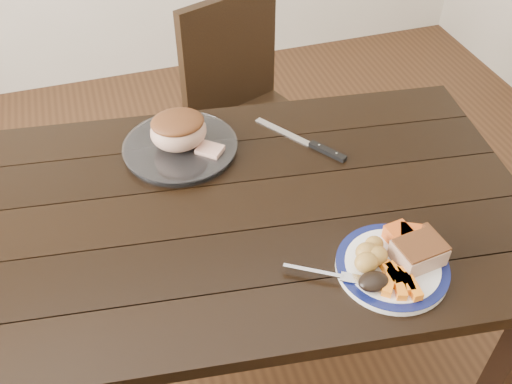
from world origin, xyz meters
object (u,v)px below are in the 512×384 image
object	(u,v)px
dinner_plate	(392,267)
fork	(328,274)
pork_slice	(418,253)
chair_far	(247,107)
carving_knife	(316,146)
serving_platter	(180,148)
dining_table	(226,232)
roast_joint	(179,131)

from	to	relation	value
dinner_plate	fork	world-z (taller)	fork
pork_slice	chair_far	bearing A→B (deg)	95.20
carving_knife	dinner_plate	bearing A→B (deg)	-33.53
serving_platter	dinner_plate	bearing A→B (deg)	-56.96
dining_table	serving_platter	bearing A→B (deg)	102.66
dinner_plate	carving_knife	distance (m)	0.48
serving_platter	dining_table	bearing A→B (deg)	-77.34
serving_platter	fork	bearing A→B (deg)	-68.44
carving_knife	serving_platter	bearing A→B (deg)	-139.07
serving_platter	roast_joint	xyz separation A→B (m)	(-0.00, 0.00, 0.06)
fork	pork_slice	bearing A→B (deg)	25.62
dinner_plate	pork_slice	distance (m)	0.07
roast_joint	carving_knife	xyz separation A→B (m)	(0.38, -0.11, -0.06)
chair_far	fork	bearing A→B (deg)	62.62
pork_slice	carving_knife	world-z (taller)	pork_slice
chair_far	roast_joint	xyz separation A→B (m)	(-0.34, -0.47, 0.30)
pork_slice	carving_knife	xyz separation A→B (m)	(-0.06, 0.48, -0.04)
roast_joint	chair_far	bearing A→B (deg)	53.90
pork_slice	carving_knife	bearing A→B (deg)	96.80
serving_platter	pork_slice	bearing A→B (deg)	-53.34
chair_far	carving_knife	xyz separation A→B (m)	(0.04, -0.57, 0.23)
pork_slice	roast_joint	distance (m)	0.73
chair_far	pork_slice	distance (m)	1.09
serving_platter	pork_slice	xyz separation A→B (m)	(0.44, -0.59, 0.04)
fork	roast_joint	distance (m)	0.61
dining_table	fork	xyz separation A→B (m)	(0.16, -0.30, 0.11)
dining_table	dinner_plate	distance (m)	0.46
roast_joint	carving_knife	bearing A→B (deg)	-15.67
dining_table	fork	distance (m)	0.36
dining_table	serving_platter	size ratio (longest dim) A/B	5.30
roast_joint	dining_table	bearing A→B (deg)	-77.34
dining_table	pork_slice	distance (m)	0.51
chair_far	pork_slice	size ratio (longest dim) A/B	8.58
chair_far	carving_knife	world-z (taller)	chair_far
pork_slice	roast_joint	xyz separation A→B (m)	(-0.44, 0.59, 0.02)
chair_far	serving_platter	bearing A→B (deg)	33.04
dining_table	serving_platter	xyz separation A→B (m)	(-0.06, 0.27, 0.10)
dinner_plate	chair_far	bearing A→B (deg)	92.06
chair_far	fork	xyz separation A→B (m)	(-0.12, -1.03, 0.25)
pork_slice	carving_knife	size ratio (longest dim) A/B	0.39
dining_table	dinner_plate	size ratio (longest dim) A/B	6.49
chair_far	pork_slice	xyz separation A→B (m)	(0.10, -1.05, 0.27)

